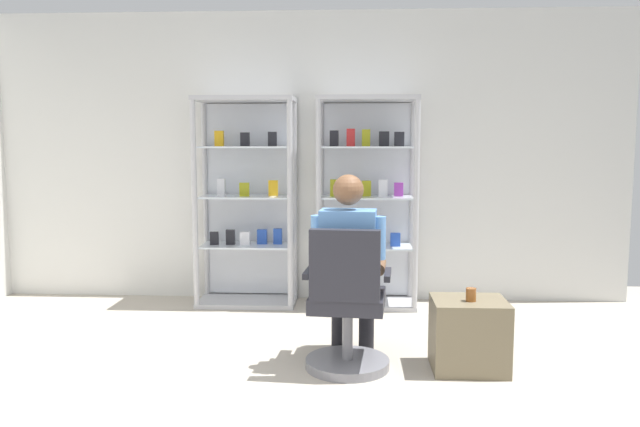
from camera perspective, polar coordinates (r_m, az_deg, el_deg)
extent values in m
cube|color=silver|center=(5.91, -1.08, 5.17)|extent=(6.00, 0.10, 2.70)
cylinder|color=#B7B7BC|center=(5.60, -11.45, 0.86)|extent=(0.05, 0.05, 1.90)
cylinder|color=#B7B7BC|center=(5.45, -2.77, 0.83)|extent=(0.05, 0.05, 1.90)
cylinder|color=#B7B7BC|center=(5.99, -10.49, 1.24)|extent=(0.05, 0.05, 1.90)
cylinder|color=#B7B7BC|center=(5.85, -2.36, 1.22)|extent=(0.05, 0.05, 1.90)
cube|color=#B7B7BC|center=(5.69, -6.94, 10.40)|extent=(0.90, 0.45, 0.04)
cube|color=#B7B7BC|center=(5.87, -6.68, -8.03)|extent=(0.90, 0.45, 0.04)
cube|color=silver|center=(5.92, -6.45, 1.25)|extent=(0.84, 0.02, 1.80)
cube|color=silver|center=(5.76, -6.76, -2.92)|extent=(0.82, 0.39, 0.02)
cube|color=black|center=(5.77, -9.68, -2.26)|extent=(0.08, 0.05, 0.12)
cube|color=black|center=(5.76, -8.22, -2.16)|extent=(0.08, 0.04, 0.14)
cube|color=silver|center=(5.71, -6.91, -2.30)|extent=(0.09, 0.04, 0.12)
cube|color=#264CB2|center=(5.76, -5.34, -2.14)|extent=(0.09, 0.05, 0.13)
cube|color=#264CB2|center=(5.74, -3.90, -2.11)|extent=(0.08, 0.04, 0.14)
cube|color=silver|center=(5.70, -6.82, 1.55)|extent=(0.82, 0.39, 0.02)
cube|color=silver|center=(5.77, -9.04, 2.41)|extent=(0.08, 0.05, 0.15)
cube|color=#999919|center=(5.66, -6.96, 2.21)|extent=(0.09, 0.04, 0.12)
cube|color=gold|center=(5.69, -4.32, 2.35)|extent=(0.09, 0.04, 0.14)
cube|color=silver|center=(5.68, -6.88, 6.07)|extent=(0.82, 0.39, 0.02)
cube|color=gold|center=(5.74, -9.24, 6.82)|extent=(0.08, 0.05, 0.14)
cube|color=black|center=(5.69, -6.91, 6.78)|extent=(0.08, 0.04, 0.12)
cube|color=black|center=(5.68, -4.39, 6.84)|extent=(0.08, 0.04, 0.13)
cylinder|color=#B7B7BC|center=(5.43, -0.14, 0.81)|extent=(0.05, 0.05, 1.90)
cylinder|color=#B7B7BC|center=(5.45, 8.82, 0.75)|extent=(0.05, 0.05, 1.90)
cylinder|color=#B7B7BC|center=(5.83, 0.08, 1.21)|extent=(0.05, 0.05, 1.90)
cylinder|color=#B7B7BC|center=(5.85, 8.43, 1.15)|extent=(0.05, 0.05, 1.90)
cube|color=#B7B7BC|center=(5.61, 4.39, 10.49)|extent=(0.90, 0.45, 0.04)
cube|color=#B7B7BC|center=(5.79, 4.22, -8.21)|extent=(0.90, 0.45, 0.04)
cube|color=silver|center=(5.84, 4.26, 1.20)|extent=(0.84, 0.02, 1.80)
cube|color=silver|center=(5.68, 4.27, -3.03)|extent=(0.82, 0.39, 0.02)
cube|color=#999919|center=(5.71, 1.58, -2.21)|extent=(0.07, 0.04, 0.13)
cube|color=purple|center=(5.64, 3.44, -2.22)|extent=(0.07, 0.04, 0.15)
cube|color=#264CB2|center=(5.64, 5.29, -2.29)|extent=(0.08, 0.04, 0.14)
cube|color=#264CB2|center=(5.65, 6.93, -2.40)|extent=(0.09, 0.04, 0.12)
cube|color=silver|center=(5.62, 4.31, 1.50)|extent=(0.82, 0.39, 0.02)
cube|color=#999919|center=(5.60, 1.34, 2.37)|extent=(0.08, 0.05, 0.15)
cube|color=red|center=(5.59, 2.87, 2.29)|extent=(0.09, 0.05, 0.14)
cube|color=#999919|center=(5.64, 4.27, 2.32)|extent=(0.09, 0.06, 0.14)
cube|color=silver|center=(5.60, 5.81, 2.34)|extent=(0.08, 0.04, 0.15)
cube|color=purple|center=(5.67, 7.24, 2.21)|extent=(0.09, 0.06, 0.12)
cube|color=silver|center=(5.60, 4.35, 6.09)|extent=(0.82, 0.39, 0.02)
cube|color=black|center=(5.62, 1.31, 6.91)|extent=(0.08, 0.05, 0.14)
cube|color=red|center=(5.59, 2.85, 6.99)|extent=(0.08, 0.05, 0.16)
cube|color=#999919|center=(5.59, 4.25, 6.95)|extent=(0.08, 0.05, 0.15)
cube|color=black|center=(5.62, 5.90, 6.84)|extent=(0.09, 0.04, 0.13)
cube|color=black|center=(5.65, 7.29, 6.80)|extent=(0.09, 0.05, 0.13)
cylinder|color=slate|center=(4.26, 2.53, -13.58)|extent=(0.56, 0.56, 0.06)
cylinder|color=slate|center=(4.19, 2.54, -10.95)|extent=(0.07, 0.07, 0.41)
cube|color=#26262D|center=(4.13, 2.56, -7.97)|extent=(0.52, 0.52, 0.10)
cube|color=#26262D|center=(3.86, 2.29, -4.79)|extent=(0.45, 0.12, 0.45)
cube|color=#26262D|center=(4.07, 6.24, -5.60)|extent=(0.06, 0.30, 0.04)
cube|color=#26262D|center=(4.12, -1.05, -5.42)|extent=(0.06, 0.30, 0.04)
cylinder|color=black|center=(4.29, 4.16, -6.04)|extent=(0.17, 0.41, 0.14)
cylinder|color=black|center=(4.55, 4.30, -8.93)|extent=(0.11, 0.11, 0.56)
cylinder|color=black|center=(4.31, 1.49, -5.97)|extent=(0.17, 0.41, 0.14)
cylinder|color=black|center=(4.57, 1.76, -8.86)|extent=(0.11, 0.11, 0.56)
cube|color=#598CCC|center=(4.05, 2.58, -3.17)|extent=(0.38, 0.25, 0.50)
sphere|color=brown|center=(4.01, 2.61, 2.19)|extent=(0.20, 0.20, 0.20)
cylinder|color=#598CCC|center=(4.03, 5.42, -2.25)|extent=(0.09, 0.09, 0.28)
cylinder|color=brown|center=(4.25, 5.50, -4.81)|extent=(0.10, 0.31, 0.08)
cylinder|color=#598CCC|center=(4.07, -0.22, -2.14)|extent=(0.09, 0.09, 0.28)
cylinder|color=brown|center=(4.28, 0.13, -4.69)|extent=(0.10, 0.31, 0.08)
cube|color=#72664C|center=(4.28, 13.50, -10.76)|extent=(0.48, 0.41, 0.47)
cylinder|color=brown|center=(4.17, 13.70, -7.26)|extent=(0.07, 0.07, 0.09)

